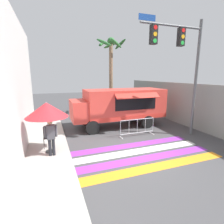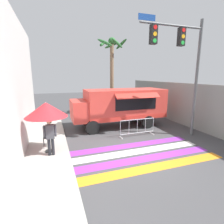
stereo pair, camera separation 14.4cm
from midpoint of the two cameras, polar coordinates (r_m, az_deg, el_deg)
The scene contains 12 objects.
ground_plane at distance 8.34m, azimuth 9.10°, elevation -13.24°, with size 60.00×60.00×0.00m, color #424244.
sidewalk_left at distance 7.57m, azimuth -30.64°, elevation -17.13°, with size 4.40×16.00×0.12m.
building_left_facade at distance 6.70m, azimuth -31.61°, elevation 6.48°, with size 0.25×16.00×6.19m.
concrete_wall_right at distance 13.32m, azimuth 23.06°, elevation 2.19°, with size 0.20×16.00×2.99m.
crosswalk_painted at distance 8.25m, azimuth 9.49°, elevation -13.52°, with size 6.40×2.84×0.01m.
food_truck at distance 11.95m, azimuth 1.57°, elevation 2.41°, with size 6.35×2.67×2.58m.
traffic_signal_pole at distance 10.35m, azimuth 21.21°, elevation 16.87°, with size 3.85×0.29×6.43m.
patio_umbrella at distance 8.03m, azimuth -21.04°, elevation 0.63°, with size 1.81×1.81×2.27m.
folding_chair at distance 9.10m, azimuth -20.47°, elevation -6.97°, with size 0.47×0.47×0.95m.
vendor_person at distance 7.92m, azimuth -19.83°, elevation -7.21°, with size 0.53×0.21×1.61m.
barricade_front at distance 10.41m, azimuth 7.85°, elevation -5.04°, with size 2.17×0.44×1.02m.
palm_tree at distance 15.48m, azimuth -0.68°, elevation 16.12°, with size 2.41×2.40×6.60m.
Camera 1 is at (-3.84, -6.53, 3.53)m, focal length 28.00 mm.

